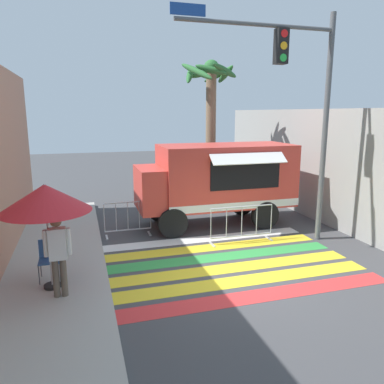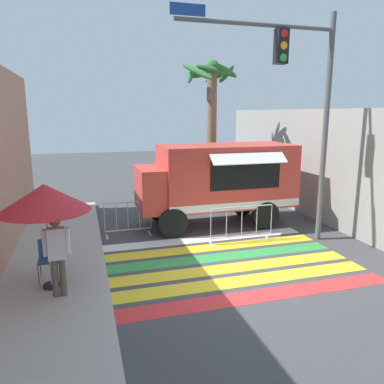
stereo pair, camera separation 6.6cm
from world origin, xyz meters
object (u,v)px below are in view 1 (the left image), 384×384
vendor_person (58,251)px  palm_tree (210,109)px  barricade_side (128,220)px  food_truck (215,178)px  patio_umbrella (45,198)px  folding_chair (50,256)px  barricade_front (242,224)px  traffic_signal_pole (300,91)px

vendor_person → palm_tree: 9.37m
barricade_side → food_truck: bearing=7.4°
patio_umbrella → folding_chair: 1.51m
food_truck → barricade_front: (0.16, -1.94, -1.08)m
food_truck → palm_tree: 3.62m
traffic_signal_pole → palm_tree: bearing=99.9°
barricade_front → palm_tree: palm_tree is taller
folding_chair → traffic_signal_pole: bearing=29.5°
folding_chair → palm_tree: palm_tree is taller
food_truck → traffic_signal_pole: bearing=-55.4°
palm_tree → patio_umbrella: bearing=-132.0°
folding_chair → barricade_front: barricade_front is taller
folding_chair → vendor_person: (0.25, -0.98, 0.44)m
patio_umbrella → barricade_side: (2.05, 3.41, -1.57)m
folding_chair → barricade_side: size_ratio=0.60×
barricade_front → folding_chair: bearing=-165.7°
barricade_side → palm_tree: bearing=39.0°
folding_chair → barricade_side: bearing=75.7°
folding_chair → food_truck: bearing=54.4°
folding_chair → barricade_side: 3.59m
patio_umbrella → folding_chair: patio_umbrella is taller
barricade_side → patio_umbrella: bearing=-121.0°
patio_umbrella → folding_chair: size_ratio=2.56×
traffic_signal_pole → folding_chair: 7.77m
traffic_signal_pole → palm_tree: 5.12m
patio_umbrella → vendor_person: 1.11m
food_truck → traffic_signal_pole: 4.00m
vendor_person → food_truck: bearing=46.3°
food_truck → folding_chair: 6.16m
traffic_signal_pole → patio_umbrella: bearing=-167.9°
traffic_signal_pole → barricade_side: (-4.65, 1.97, -3.88)m
traffic_signal_pole → palm_tree: traffic_signal_pole is taller
patio_umbrella → barricade_front: 5.76m
traffic_signal_pole → barricade_front: size_ratio=3.29×
vendor_person → palm_tree: (5.62, 6.93, 2.84)m
barricade_side → palm_tree: (3.77, 3.05, 3.43)m
patio_umbrella → barricade_front: bearing=19.6°
traffic_signal_pole → barricade_front: 4.15m
patio_umbrella → vendor_person: bearing=-67.6°
food_truck → folding_chair: size_ratio=6.01×
patio_umbrella → barricade_side: size_ratio=1.54×
food_truck → palm_tree: bearing=74.1°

